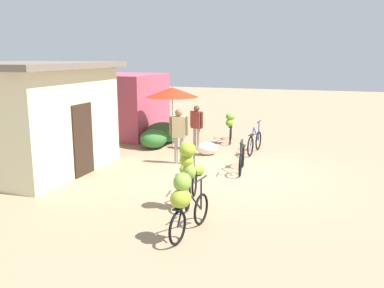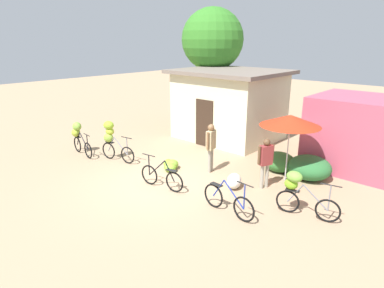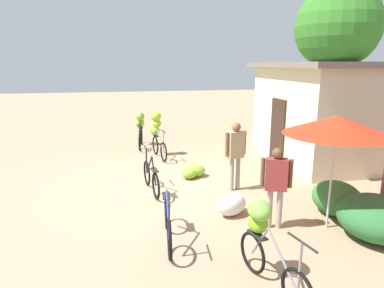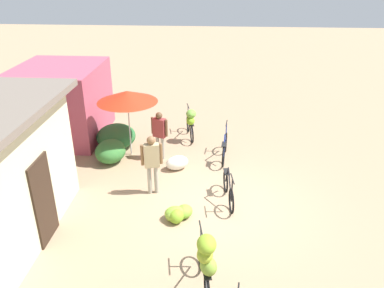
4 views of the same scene
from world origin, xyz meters
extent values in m
plane|color=tan|center=(0.00, 0.00, 0.00)|extent=(60.00, 60.00, 0.00)
cube|color=beige|center=(-1.50, 5.64, 1.47)|extent=(4.13, 3.48, 2.94)
cube|color=#72665B|center=(-1.50, 5.64, 3.02)|extent=(4.63, 3.98, 0.16)
cube|color=#332319|center=(-1.50, 3.88, 1.00)|extent=(0.90, 0.06, 2.00)
cylinder|color=brown|center=(-3.75, 7.14, 1.72)|extent=(0.29, 0.29, 3.44)
sphere|color=#327724|center=(-3.75, 7.14, 4.38)|extent=(3.13, 3.13, 3.13)
ellipsoid|color=#347332|center=(2.28, 3.44, 0.34)|extent=(1.12, 0.94, 0.69)
ellipsoid|color=#296632|center=(3.31, 3.51, 0.39)|extent=(1.39, 1.31, 0.78)
cylinder|color=beige|center=(2.79, 2.90, 1.05)|extent=(0.04, 0.04, 2.09)
cone|color=red|center=(2.79, 2.90, 1.99)|extent=(1.88, 1.88, 0.35)
torus|color=black|center=(-3.80, -0.29, 0.32)|extent=(0.63, 0.12, 0.63)
torus|color=black|center=(-4.81, -0.17, 0.32)|extent=(0.63, 0.12, 0.63)
cylinder|color=black|center=(-4.63, -0.19, 0.61)|extent=(0.39, 0.08, 0.61)
cylinder|color=black|center=(-4.13, -0.25, 0.61)|extent=(0.68, 0.12, 0.62)
cylinder|color=black|center=(-3.80, -0.29, 0.94)|extent=(0.50, 0.09, 0.03)
cylinder|color=black|center=(-3.80, -0.29, 0.63)|extent=(0.04, 0.04, 0.62)
cube|color=black|center=(-4.71, -0.18, 0.66)|extent=(0.37, 0.18, 0.02)
ellipsoid|color=#90A72F|center=(-4.74, -0.21, 0.84)|extent=(0.51, 0.47, 0.34)
ellipsoid|color=#7BA73C|center=(-4.63, -0.20, 1.11)|extent=(0.40, 0.32, 0.34)
torus|color=black|center=(-2.23, 0.38, 0.32)|extent=(0.64, 0.16, 0.64)
torus|color=black|center=(-3.18, 0.22, 0.32)|extent=(0.64, 0.16, 0.64)
cylinder|color=slate|center=(-3.02, 0.24, 0.62)|extent=(0.37, 0.10, 0.61)
cylinder|color=slate|center=(-2.54, 0.33, 0.62)|extent=(0.65, 0.15, 0.62)
cylinder|color=black|center=(-2.23, 0.38, 0.99)|extent=(0.50, 0.12, 0.03)
cylinder|color=slate|center=(-2.23, 0.38, 0.66)|extent=(0.04, 0.04, 0.67)
cube|color=black|center=(-3.09, 0.23, 0.67)|extent=(0.38, 0.20, 0.02)
ellipsoid|color=olive|center=(-3.11, 0.21, 0.85)|extent=(0.46, 0.42, 0.34)
ellipsoid|color=#9AB02E|center=(-3.09, 0.27, 1.09)|extent=(0.38, 0.31, 0.28)
ellipsoid|color=#8AB12A|center=(-3.10, 0.25, 1.33)|extent=(0.45, 0.37, 0.31)
torus|color=black|center=(-0.23, -0.29, 0.32)|extent=(0.64, 0.14, 0.64)
torus|color=black|center=(0.75, -0.16, 0.32)|extent=(0.64, 0.14, 0.64)
cylinder|color=black|center=(0.58, -0.18, 0.62)|extent=(0.38, 0.09, 0.62)
cylinder|color=black|center=(0.09, -0.25, 0.62)|extent=(0.66, 0.13, 0.63)
cylinder|color=black|center=(-0.23, -0.29, 0.98)|extent=(0.50, 0.10, 0.03)
cylinder|color=black|center=(-0.23, -0.29, 0.65)|extent=(0.04, 0.04, 0.65)
cube|color=black|center=(0.65, -0.17, 0.67)|extent=(0.38, 0.19, 0.02)
torus|color=black|center=(3.22, -0.18, 0.33)|extent=(0.67, 0.10, 0.67)
torus|color=black|center=(2.19, -0.10, 0.33)|extent=(0.67, 0.10, 0.67)
cylinder|color=navy|center=(2.37, -0.12, 0.62)|extent=(0.39, 0.07, 0.59)
cylinder|color=navy|center=(2.89, -0.16, 0.62)|extent=(0.70, 0.09, 0.60)
cylinder|color=black|center=(3.22, -0.18, 1.01)|extent=(0.50, 0.07, 0.03)
cylinder|color=navy|center=(3.22, -0.18, 0.67)|extent=(0.04, 0.04, 0.68)
cube|color=black|center=(2.29, -0.11, 0.70)|extent=(0.37, 0.17, 0.02)
torus|color=black|center=(3.82, 0.98, 0.31)|extent=(0.62, 0.18, 0.62)
cylinder|color=slate|center=(3.99, 1.02, 0.59)|extent=(0.38, 0.11, 0.58)
cylinder|color=slate|center=(4.48, 1.12, 0.59)|extent=(0.66, 0.17, 0.59)
cylinder|color=black|center=(4.79, 1.19, 1.01)|extent=(0.50, 0.13, 0.03)
cylinder|color=slate|center=(4.79, 1.19, 0.66)|extent=(0.04, 0.04, 0.69)
cube|color=black|center=(3.92, 1.00, 0.65)|extent=(0.38, 0.21, 0.02)
ellipsoid|color=#77B124|center=(3.85, 1.03, 0.81)|extent=(0.37, 0.31, 0.29)
ellipsoid|color=#73AD3E|center=(3.92, 1.02, 1.04)|extent=(0.44, 0.36, 0.28)
ellipsoid|color=#78A731|center=(-0.63, 1.09, 0.17)|extent=(0.54, 0.60, 0.34)
ellipsoid|color=#78AA27|center=(-0.75, 1.03, 0.17)|extent=(0.50, 0.47, 0.35)
ellipsoid|color=olive|center=(-0.68, 1.09, 0.15)|extent=(0.52, 0.56, 0.31)
ellipsoid|color=#77B030|center=(-0.51, 0.88, 0.15)|extent=(0.61, 0.58, 0.31)
ellipsoid|color=silver|center=(1.89, 1.30, 0.22)|extent=(0.71, 0.82, 0.44)
cylinder|color=gray|center=(2.55, 1.82, 0.38)|extent=(0.11, 0.11, 0.76)
cylinder|color=gray|center=(2.61, 1.99, 0.38)|extent=(0.11, 0.11, 0.76)
cube|color=maroon|center=(2.58, 1.91, 1.07)|extent=(0.34, 0.45, 0.60)
cylinder|color=brown|center=(2.49, 1.68, 1.10)|extent=(0.08, 0.08, 0.54)
cylinder|color=brown|center=(2.67, 2.14, 1.10)|extent=(0.08, 0.08, 0.54)
sphere|color=brown|center=(2.58, 1.91, 1.47)|extent=(0.21, 0.21, 0.21)
cylinder|color=gray|center=(0.56, 1.72, 0.41)|extent=(0.11, 0.11, 0.82)
cylinder|color=gray|center=(0.51, 1.90, 0.41)|extent=(0.11, 0.11, 0.82)
cube|color=tan|center=(0.53, 1.81, 1.15)|extent=(0.29, 0.44, 0.65)
cylinder|color=brown|center=(0.59, 1.57, 1.18)|extent=(0.08, 0.08, 0.59)
cylinder|color=brown|center=(0.48, 2.05, 1.18)|extent=(0.08, 0.08, 0.59)
sphere|color=brown|center=(0.53, 1.81, 1.58)|extent=(0.22, 0.22, 0.22)
camera|label=1|loc=(-11.31, -2.65, 3.32)|focal=39.32mm
camera|label=2|loc=(7.20, -6.51, 4.38)|focal=30.91mm
camera|label=3|loc=(8.05, -0.81, 3.06)|focal=31.49mm
camera|label=4|loc=(-8.40, 0.13, 5.79)|focal=36.24mm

